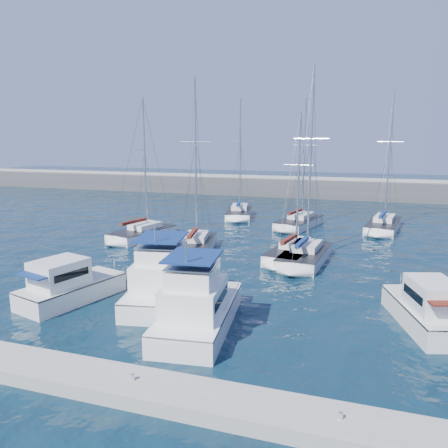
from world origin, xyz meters
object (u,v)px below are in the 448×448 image
(motor_yacht_port_inner, at_px, (166,282))
(motor_yacht_stbd_outer, at_px, (427,311))
(sailboat_back_b, at_px, (299,222))
(sailboat_mid_d, at_px, (305,255))
(sailboat_back_a, at_px, (239,213))
(sailboat_mid_b, at_px, (195,245))
(motor_yacht_port_outer, at_px, (68,287))
(sailboat_back_c, at_px, (383,225))
(motor_yacht_stbd_inner, at_px, (198,309))
(sailboat_mid_a, at_px, (143,233))
(sailboat_mid_c, at_px, (294,253))

(motor_yacht_port_inner, height_order, motor_yacht_stbd_outer, motor_yacht_port_inner)
(sailboat_back_b, bearing_deg, sailboat_mid_d, -65.68)
(motor_yacht_port_inner, xyz_separation_m, sailboat_back_a, (-3.77, 29.90, -0.60))
(sailboat_back_a, distance_m, sailboat_back_b, 9.31)
(motor_yacht_stbd_outer, height_order, sailboat_mid_b, sailboat_mid_b)
(motor_yacht_port_outer, distance_m, sailboat_mid_d, 18.70)
(motor_yacht_port_outer, bearing_deg, sailboat_back_b, 85.41)
(motor_yacht_port_inner, bearing_deg, sailboat_back_c, 52.34)
(sailboat_mid_d, bearing_deg, sailboat_mid_b, -177.36)
(motor_yacht_stbd_inner, relative_size, sailboat_mid_a, 0.60)
(sailboat_mid_c, distance_m, sailboat_back_a, 20.34)
(sailboat_mid_a, distance_m, sailboat_mid_d, 17.26)
(motor_yacht_port_inner, distance_m, sailboat_mid_a, 17.79)
(sailboat_mid_a, height_order, sailboat_mid_b, sailboat_mid_b)
(motor_yacht_port_outer, bearing_deg, sailboat_back_c, 71.94)
(motor_yacht_stbd_inner, distance_m, sailboat_back_c, 32.27)
(sailboat_back_b, bearing_deg, sailboat_mid_b, -103.44)
(motor_yacht_port_outer, xyz_separation_m, motor_yacht_port_inner, (5.69, 2.19, 0.19))
(sailboat_mid_d, bearing_deg, sailboat_mid_c, 150.02)
(sailboat_mid_c, bearing_deg, motor_yacht_port_outer, -120.34)
(sailboat_mid_b, relative_size, sailboat_back_c, 1.01)
(motor_yacht_stbd_inner, xyz_separation_m, sailboat_back_b, (1.12, 29.31, -0.61))
(sailboat_mid_a, bearing_deg, motor_yacht_port_outer, -62.13)
(sailboat_mid_a, relative_size, sailboat_mid_c, 1.14)
(motor_yacht_port_outer, bearing_deg, sailboat_mid_d, 62.07)
(motor_yacht_port_inner, distance_m, motor_yacht_stbd_outer, 15.10)
(motor_yacht_stbd_outer, relative_size, sailboat_mid_d, 0.43)
(sailboat_mid_d, distance_m, sailboat_back_c, 17.04)
(sailboat_mid_a, distance_m, sailboat_back_b, 18.01)
(sailboat_mid_c, relative_size, sailboat_back_c, 0.81)
(sailboat_mid_a, height_order, sailboat_back_b, sailboat_back_b)
(motor_yacht_port_outer, relative_size, motor_yacht_stbd_outer, 1.02)
(motor_yacht_stbd_outer, distance_m, sailboat_mid_d, 13.48)
(sailboat_back_c, bearing_deg, sailboat_mid_d, -103.98)
(sailboat_mid_c, height_order, sailboat_back_c, sailboat_back_c)
(motor_yacht_stbd_inner, distance_m, sailboat_mid_b, 16.53)
(sailboat_mid_c, height_order, sailboat_mid_d, sailboat_mid_d)
(sailboat_mid_a, xyz_separation_m, sailboat_mid_d, (16.89, -3.52, 0.02))
(motor_yacht_stbd_inner, bearing_deg, sailboat_back_b, 80.89)
(motor_yacht_stbd_outer, height_order, sailboat_mid_c, sailboat_mid_c)
(sailboat_mid_b, xyz_separation_m, sailboat_back_a, (-1.04, 18.08, -0.00))
(sailboat_mid_c, height_order, sailboat_back_b, sailboat_back_b)
(motor_yacht_stbd_inner, bearing_deg, motor_yacht_port_inner, 127.99)
(motor_yacht_stbd_inner, xyz_separation_m, motor_yacht_stbd_outer, (11.62, 3.96, -0.19))
(sailboat_mid_a, relative_size, sailboat_mid_b, 0.92)
(motor_yacht_port_outer, height_order, sailboat_mid_a, sailboat_mid_a)
(motor_yacht_stbd_outer, relative_size, sailboat_back_b, 0.47)
(sailboat_mid_d, bearing_deg, motor_yacht_stbd_outer, -48.76)
(sailboat_mid_b, relative_size, sailboat_mid_c, 1.25)
(motor_yacht_port_outer, bearing_deg, sailboat_back_a, 102.15)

